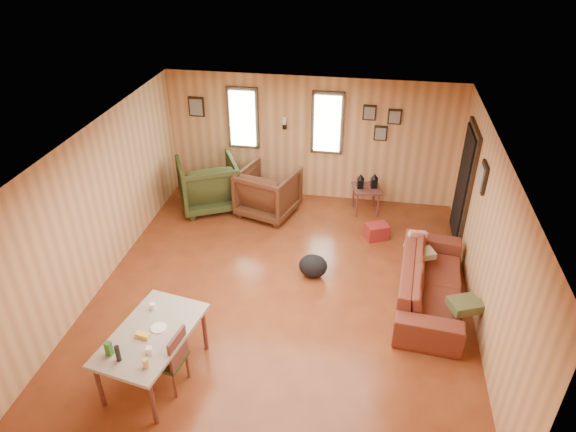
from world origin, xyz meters
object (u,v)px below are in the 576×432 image
(recliner_brown, at_px, (268,190))
(end_table, at_px, (232,184))
(sofa, at_px, (432,276))
(recliner_green, at_px, (208,181))
(side_table, at_px, (367,186))
(dining_table, at_px, (151,337))

(recliner_brown, distance_m, end_table, 0.83)
(sofa, xyz_separation_m, recliner_brown, (-2.82, 2.06, 0.06))
(recliner_green, distance_m, side_table, 2.98)
(recliner_green, bearing_deg, recliner_brown, 150.04)
(sofa, distance_m, side_table, 2.64)
(end_table, bearing_deg, sofa, -33.32)
(sofa, relative_size, side_table, 2.85)
(sofa, bearing_deg, dining_table, 126.19)
(end_table, bearing_deg, recliner_green, -150.65)
(end_table, xyz_separation_m, dining_table, (0.20, -4.38, 0.25))
(recliner_brown, xyz_separation_m, recliner_green, (-1.17, 0.07, 0.04))
(sofa, bearing_deg, side_table, 28.21)
(recliner_brown, distance_m, dining_table, 4.13)
(recliner_green, bearing_deg, dining_table, 71.58)
(end_table, distance_m, dining_table, 4.39)
(sofa, height_order, side_table, sofa)
(recliner_green, distance_m, end_table, 0.49)
(end_table, bearing_deg, side_table, 1.57)
(recliner_brown, relative_size, side_table, 1.26)
(recliner_brown, distance_m, side_table, 1.83)
(sofa, xyz_separation_m, recliner_green, (-3.99, 2.13, 0.09))
(side_table, xyz_separation_m, dining_table, (-2.35, -4.45, 0.10))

